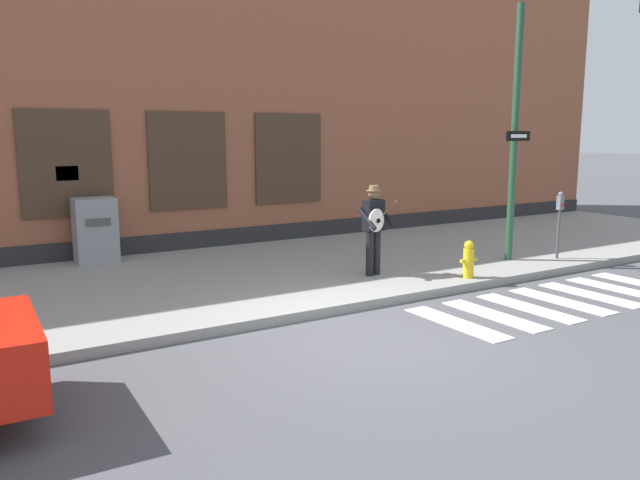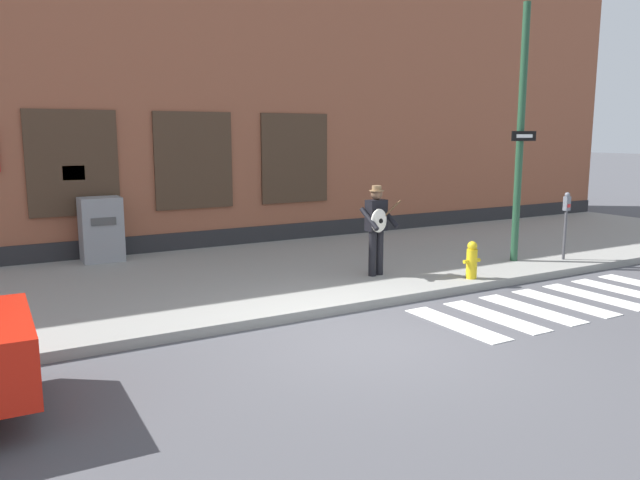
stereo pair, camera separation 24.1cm
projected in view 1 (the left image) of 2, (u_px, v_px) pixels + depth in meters
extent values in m
plane|color=#4C4C51|center=(370.00, 339.00, 8.58)|extent=(160.00, 160.00, 0.00)
cube|color=gray|center=(244.00, 276.00, 12.07)|extent=(28.00, 5.89, 0.15)
cube|color=#99563D|center=(158.00, 85.00, 15.57)|extent=(28.00, 4.00, 7.98)
cube|color=#28282B|center=(191.00, 243.00, 14.49)|extent=(28.00, 0.04, 0.55)
cube|color=#473323|center=(66.00, 164.00, 12.82)|extent=(1.83, 0.06, 2.20)
cube|color=black|center=(66.00, 164.00, 12.81)|extent=(1.71, 0.03, 2.08)
cube|color=#473323|center=(188.00, 161.00, 14.16)|extent=(1.83, 0.06, 2.20)
cube|color=black|center=(188.00, 161.00, 14.15)|extent=(1.71, 0.03, 2.08)
cube|color=#473323|center=(289.00, 158.00, 15.51)|extent=(1.83, 0.06, 2.20)
cube|color=black|center=(289.00, 158.00, 15.50)|extent=(1.71, 0.03, 2.08)
cube|color=yellow|center=(67.00, 173.00, 12.84)|extent=(0.44, 0.02, 0.30)
cube|color=silver|center=(456.00, 323.00, 9.29)|extent=(0.42, 1.90, 0.01)
cube|color=silver|center=(494.00, 315.00, 9.70)|extent=(0.42, 1.90, 0.01)
cube|color=silver|center=(529.00, 308.00, 10.11)|extent=(0.42, 1.90, 0.01)
cube|color=silver|center=(561.00, 301.00, 10.52)|extent=(0.42, 1.90, 0.01)
cube|color=silver|center=(590.00, 295.00, 10.93)|extent=(0.42, 1.90, 0.01)
cube|color=silver|center=(618.00, 289.00, 11.34)|extent=(0.42, 1.90, 0.01)
cube|color=silver|center=(29.00, 327.00, 6.71)|extent=(0.07, 0.24, 0.12)
cube|color=silver|center=(41.00, 359.00, 5.74)|extent=(0.07, 0.24, 0.12)
cylinder|color=black|center=(377.00, 252.00, 11.82)|extent=(0.15, 0.15, 0.85)
cylinder|color=black|center=(370.00, 253.00, 11.70)|extent=(0.15, 0.15, 0.85)
cube|color=black|center=(373.00, 215.00, 11.65)|extent=(0.39, 0.24, 0.58)
sphere|color=brown|center=(374.00, 194.00, 11.58)|extent=(0.22, 0.22, 0.22)
cylinder|color=olive|center=(374.00, 191.00, 11.57)|extent=(0.28, 0.28, 0.02)
cylinder|color=olive|center=(374.00, 188.00, 11.56)|extent=(0.18, 0.18, 0.09)
cylinder|color=black|center=(387.00, 217.00, 11.71)|extent=(0.12, 0.51, 0.39)
cylinder|color=black|center=(367.00, 219.00, 11.44)|extent=(0.12, 0.51, 0.39)
ellipsoid|color=silver|center=(376.00, 220.00, 11.47)|extent=(0.37, 0.14, 0.44)
cylinder|color=black|center=(378.00, 221.00, 11.42)|extent=(0.09, 0.02, 0.09)
cylinder|color=brown|center=(388.00, 210.00, 11.57)|extent=(0.47, 0.06, 0.34)
cylinder|color=#234C33|center=(515.00, 135.00, 12.83)|extent=(0.15, 0.15, 5.22)
cube|color=black|center=(518.00, 136.00, 12.73)|extent=(0.60, 0.11, 0.20)
cube|color=white|center=(519.00, 136.00, 12.71)|extent=(0.40, 0.07, 0.07)
cylinder|color=#47474C|center=(558.00, 234.00, 13.34)|extent=(0.06, 0.06, 1.05)
cube|color=slate|center=(560.00, 203.00, 13.22)|extent=(0.13, 0.10, 0.30)
sphere|color=slate|center=(561.00, 194.00, 13.19)|extent=(0.11, 0.11, 0.11)
cube|color=red|center=(562.00, 205.00, 13.18)|extent=(0.09, 0.01, 0.07)
cube|color=gray|center=(95.00, 230.00, 12.91)|extent=(0.83, 0.60, 1.35)
cube|color=#4C4C4C|center=(98.00, 222.00, 12.61)|extent=(0.50, 0.02, 0.16)
cylinder|color=gold|center=(468.00, 263.00, 11.56)|extent=(0.20, 0.20, 0.55)
sphere|color=gold|center=(469.00, 245.00, 11.51)|extent=(0.18, 0.18, 0.18)
cylinder|color=gold|center=(463.00, 261.00, 11.48)|extent=(0.10, 0.07, 0.07)
cylinder|color=gold|center=(474.00, 259.00, 11.63)|extent=(0.10, 0.07, 0.07)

